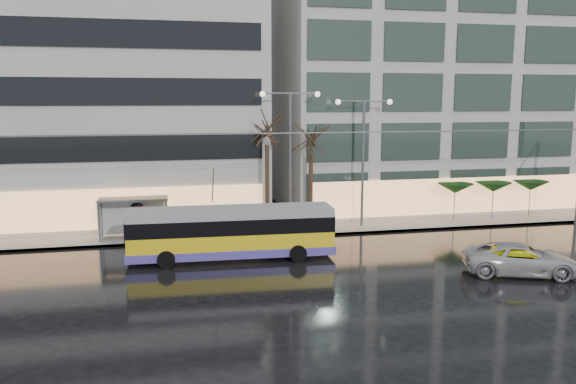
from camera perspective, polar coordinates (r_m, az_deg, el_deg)
name	(u,v)px	position (r m, az deg, el deg)	size (l,w,h in m)	color
ground	(298,285)	(26.91, 0.98, -9.40)	(140.00, 140.00, 0.00)	black
sidewalk	(281,220)	(40.50, -0.74, -2.85)	(80.00, 10.00, 0.15)	gray
kerb	(296,236)	(35.79, 0.82, -4.50)	(80.00, 0.10, 0.15)	slate
building_left	(18,64)	(45.05, -25.75, 11.64)	(34.00, 14.00, 22.00)	#A19F9A
building_right	(468,51)	(50.49, 17.85, 13.48)	(32.00, 14.00, 25.00)	#A19F9A
trolleybus	(232,234)	(30.88, -5.75, -4.28)	(11.20, 4.55, 5.15)	gold
catenary	(284,174)	(33.73, -0.39, 1.87)	(42.24, 5.12, 7.00)	#595B60
bus_shelter	(127,209)	(36.22, -16.01, -1.65)	(4.20, 1.60, 2.51)	#595B60
street_lamp_near	(290,141)	(36.55, 0.23, 5.19)	(3.96, 0.36, 9.03)	#595B60
street_lamp_far	(363,144)	(37.95, 7.65, 4.85)	(3.96, 0.36, 8.53)	#595B60
tree_a	(267,124)	(36.39, -2.16, 6.90)	(3.20, 3.20, 8.40)	black
tree_b	(311,134)	(37.25, 2.36, 5.90)	(3.20, 3.20, 7.70)	black
parasol_a	(455,188)	(41.38, 16.62, 0.36)	(2.50, 2.50, 2.65)	#595B60
parasol_b	(493,187)	(42.90, 20.14, 0.48)	(2.50, 2.50, 2.65)	#595B60
parasol_c	(530,186)	(44.56, 23.41, 0.59)	(2.50, 2.50, 2.65)	#595B60
taxi_b	(521,261)	(30.64, 22.61, -6.49)	(1.41, 4.04, 1.33)	#CFCD0A
sedan_silver	(521,259)	(30.59, 22.58, -6.30)	(2.57, 5.57, 1.55)	#A6A6AB
pedestrian_a	(139,217)	(35.45, -14.87, -2.49)	(1.28, 1.29, 2.19)	black
pedestrian_b	(190,222)	(36.34, -9.96, -2.98)	(0.84, 0.68, 1.64)	black
pedestrian_c	(137,217)	(36.78, -15.04, -2.52)	(1.37, 1.00, 2.11)	black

